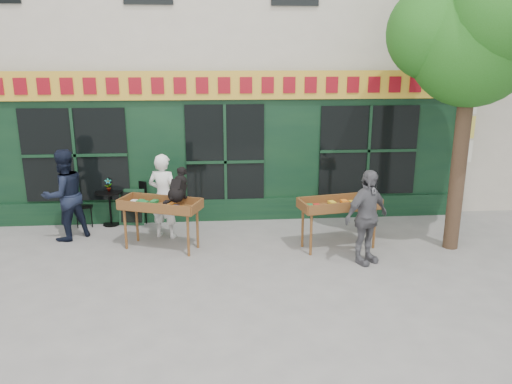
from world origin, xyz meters
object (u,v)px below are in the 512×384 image
at_px(book_cart_right, 339,207).
at_px(man_right, 366,217).
at_px(book_cart_center, 160,208).
at_px(dog, 178,184).
at_px(woman, 164,196).
at_px(bistro_table, 110,201).
at_px(man_left, 64,195).

bearing_deg(book_cart_right, man_right, -79.07).
distance_m(book_cart_center, book_cart_right, 3.40).
bearing_deg(dog, woman, 137.60).
height_order(woman, bistro_table, woman).
relative_size(woman, bistro_table, 2.28).
height_order(woman, man_right, woman).
bearing_deg(woman, dog, 137.60).
bearing_deg(bistro_table, book_cart_center, -49.84).
height_order(book_cart_right, man_right, man_right).
bearing_deg(dog, book_cart_center, -167.10).
xyz_separation_m(book_cart_center, woman, (-0.00, 0.65, 0.04)).
bearing_deg(book_cart_center, bistro_table, 151.19).
bearing_deg(dog, man_left, -176.96).
bearing_deg(man_left, book_cart_center, 117.67).
xyz_separation_m(woman, bistro_table, (-1.26, 0.84, -0.32)).
relative_size(man_right, man_left, 0.93).
height_order(man_right, bistro_table, man_right).
distance_m(man_right, man_left, 5.89).
height_order(bistro_table, man_left, man_left).
bearing_deg(man_left, book_cart_right, 127.42).
relative_size(book_cart_right, man_left, 0.86).
bearing_deg(dog, book_cart_right, 17.54).
height_order(book_cart_right, man_left, man_left).
height_order(woman, book_cart_right, woman).
distance_m(woman, bistro_table, 1.55).
relative_size(dog, book_cart_right, 0.38).
bearing_deg(bistro_table, man_right, -26.57).
bearing_deg(book_cart_right, book_cart_center, 165.16).
xyz_separation_m(bistro_table, man_left, (-0.70, -0.79, 0.38)).
relative_size(dog, man_right, 0.35).
xyz_separation_m(dog, man_left, (-2.31, 0.75, -0.37)).
bearing_deg(dog, bistro_table, 157.26).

